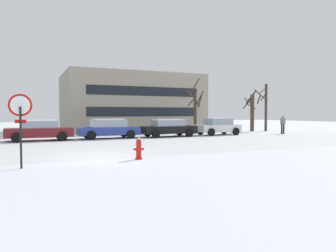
{
  "coord_description": "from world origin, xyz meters",
  "views": [
    {
      "loc": [
        -2.71,
        -13.78,
        1.88
      ],
      "look_at": [
        6.09,
        5.8,
        1.02
      ],
      "focal_mm": 33.94,
      "sensor_mm": 36.0,
      "label": 1
    }
  ],
  "objects_px": {
    "parked_car_blue": "(109,129)",
    "pedestrian_crossing": "(283,123)",
    "parked_car_white": "(218,126)",
    "stop_sign": "(20,116)",
    "parked_car_maroon": "(39,130)",
    "fire_hydrant": "(139,149)",
    "parked_car_black": "(168,128)"
  },
  "relations": [
    {
      "from": "fire_hydrant",
      "to": "pedestrian_crossing",
      "type": "xyz_separation_m",
      "value": [
        17.15,
        9.75,
        0.55
      ]
    },
    {
      "from": "fire_hydrant",
      "to": "parked_car_blue",
      "type": "height_order",
      "value": "parked_car_blue"
    },
    {
      "from": "parked_car_blue",
      "to": "parked_car_black",
      "type": "bearing_deg",
      "value": -2.25
    },
    {
      "from": "fire_hydrant",
      "to": "parked_car_maroon",
      "type": "bearing_deg",
      "value": 106.71
    },
    {
      "from": "parked_car_maroon",
      "to": "fire_hydrant",
      "type": "bearing_deg",
      "value": -73.29
    },
    {
      "from": "stop_sign",
      "to": "parked_car_white",
      "type": "height_order",
      "value": "stop_sign"
    },
    {
      "from": "stop_sign",
      "to": "pedestrian_crossing",
      "type": "distance_m",
      "value": 23.83
    },
    {
      "from": "fire_hydrant",
      "to": "parked_car_white",
      "type": "height_order",
      "value": "parked_car_white"
    },
    {
      "from": "fire_hydrant",
      "to": "parked_car_white",
      "type": "xyz_separation_m",
      "value": [
        11.1,
        11.14,
        0.3
      ]
    },
    {
      "from": "parked_car_white",
      "to": "pedestrian_crossing",
      "type": "relative_size",
      "value": 2.27
    },
    {
      "from": "fire_hydrant",
      "to": "parked_car_maroon",
      "type": "relative_size",
      "value": 0.2
    },
    {
      "from": "parked_car_white",
      "to": "parked_car_black",
      "type": "bearing_deg",
      "value": -178.36
    },
    {
      "from": "parked_car_maroon",
      "to": "pedestrian_crossing",
      "type": "height_order",
      "value": "pedestrian_crossing"
    },
    {
      "from": "stop_sign",
      "to": "pedestrian_crossing",
      "type": "bearing_deg",
      "value": 25.37
    },
    {
      "from": "parked_car_black",
      "to": "parked_car_white",
      "type": "distance_m",
      "value": 4.82
    },
    {
      "from": "parked_car_white",
      "to": "stop_sign",
      "type": "bearing_deg",
      "value": -143.13
    },
    {
      "from": "stop_sign",
      "to": "parked_car_blue",
      "type": "height_order",
      "value": "stop_sign"
    },
    {
      "from": "fire_hydrant",
      "to": "parked_car_black",
      "type": "distance_m",
      "value": 12.67
    },
    {
      "from": "stop_sign",
      "to": "parked_car_maroon",
      "type": "distance_m",
      "value": 11.75
    },
    {
      "from": "stop_sign",
      "to": "parked_car_maroon",
      "type": "xyz_separation_m",
      "value": [
        1.0,
        11.66,
        -1.05
      ]
    },
    {
      "from": "stop_sign",
      "to": "parked_car_blue",
      "type": "bearing_deg",
      "value": 63.44
    },
    {
      "from": "stop_sign",
      "to": "pedestrian_crossing",
      "type": "relative_size",
      "value": 1.49
    },
    {
      "from": "parked_car_maroon",
      "to": "parked_car_black",
      "type": "height_order",
      "value": "parked_car_maroon"
    },
    {
      "from": "fire_hydrant",
      "to": "pedestrian_crossing",
      "type": "relative_size",
      "value": 0.52
    },
    {
      "from": "fire_hydrant",
      "to": "parked_car_maroon",
      "type": "xyz_separation_m",
      "value": [
        -3.36,
        11.2,
        0.28
      ]
    },
    {
      "from": "parked_car_maroon",
      "to": "pedestrian_crossing",
      "type": "distance_m",
      "value": 20.57
    },
    {
      "from": "parked_car_blue",
      "to": "pedestrian_crossing",
      "type": "bearing_deg",
      "value": -5.27
    },
    {
      "from": "fire_hydrant",
      "to": "parked_car_blue",
      "type": "xyz_separation_m",
      "value": [
        1.46,
        11.19,
        0.3
      ]
    },
    {
      "from": "fire_hydrant",
      "to": "parked_car_black",
      "type": "height_order",
      "value": "parked_car_black"
    },
    {
      "from": "stop_sign",
      "to": "parked_car_black",
      "type": "distance_m",
      "value": 15.68
    },
    {
      "from": "fire_hydrant",
      "to": "parked_car_white",
      "type": "relative_size",
      "value": 0.23
    },
    {
      "from": "parked_car_maroon",
      "to": "pedestrian_crossing",
      "type": "xyz_separation_m",
      "value": [
        20.52,
        -1.45,
        0.27
      ]
    }
  ]
}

